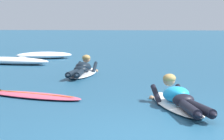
% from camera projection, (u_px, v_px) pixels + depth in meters
% --- Properties ---
extents(ground_plane, '(120.00, 120.00, 0.00)m').
position_uv_depth(ground_plane, '(181.00, 64.00, 15.17)').
color(ground_plane, navy).
extents(surfer_near, '(1.12, 2.57, 0.54)m').
position_uv_depth(surfer_near, '(178.00, 99.00, 7.43)').
color(surfer_near, white).
rests_on(surfer_near, ground).
extents(surfer_far, '(0.59, 2.61, 0.55)m').
position_uv_depth(surfer_far, '(82.00, 70.00, 11.98)').
color(surfer_far, silver).
rests_on(surfer_far, ground).
extents(drifting_surfboard, '(2.09, 1.26, 0.16)m').
position_uv_depth(drifting_surfboard, '(33.00, 95.00, 8.51)').
color(drifting_surfboard, '#E54C66').
rests_on(drifting_surfboard, ground).
extents(whitewater_mid_left, '(2.94, 1.22, 0.24)m').
position_uv_depth(whitewater_mid_left, '(8.00, 61.00, 15.05)').
color(whitewater_mid_left, white).
rests_on(whitewater_mid_left, ground).
extents(whitewater_mid_right, '(2.25, 1.56, 0.25)m').
position_uv_depth(whitewater_mid_right, '(44.00, 55.00, 17.39)').
color(whitewater_mid_right, white).
rests_on(whitewater_mid_right, ground).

